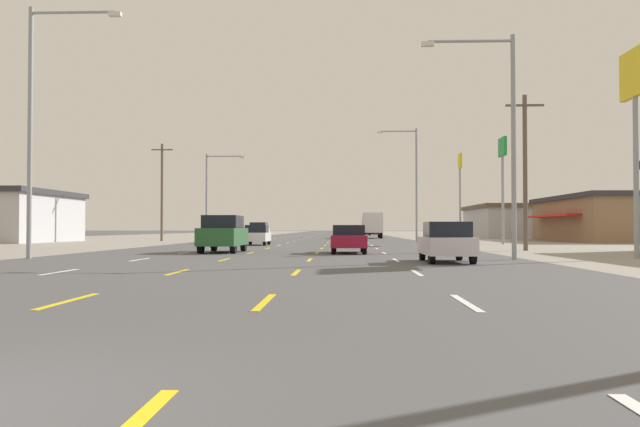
{
  "coord_description": "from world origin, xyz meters",
  "views": [
    {
      "loc": [
        3.13,
        -4.34,
        1.3
      ],
      "look_at": [
        0.21,
        76.51,
        3.14
      ],
      "focal_mm": 36.37,
      "sensor_mm": 36.0,
      "label": 1
    }
  ],
  "objects_px": {
    "suv_inner_left_mid": "(223,233)",
    "pole_sign_right_row_2": "(460,176)",
    "sedan_far_left_far": "(227,234)",
    "box_truck_far_right_farthest": "(372,224)",
    "streetlight_right_row_1": "(413,177)",
    "pole_sign_right_row_0": "(635,94)",
    "streetlight_right_row_0": "(504,129)",
    "sedan_inner_right_distant_a": "(347,232)",
    "sedan_far_right_distant_b": "(365,231)",
    "hatchback_far_right_nearest": "(446,242)",
    "pole_sign_right_row_1": "(503,164)",
    "sedan_inner_right_near": "(349,239)",
    "suv_far_left_farther": "(259,231)",
    "hatchback_inner_left_midfar": "(257,235)",
    "streetlight_left_row_1": "(211,190)",
    "streetlight_left_row_0": "(38,114)"
  },
  "relations": [
    {
      "from": "box_truck_far_right_farthest",
      "to": "streetlight_right_row_0",
      "type": "xyz_separation_m",
      "value": [
        2.93,
        -56.41,
        3.55
      ]
    },
    {
      "from": "sedan_inner_right_near",
      "to": "hatchback_far_right_nearest",
      "type": "bearing_deg",
      "value": -67.77
    },
    {
      "from": "suv_far_left_farther",
      "to": "box_truck_far_right_farthest",
      "type": "bearing_deg",
      "value": 28.22
    },
    {
      "from": "sedan_inner_right_near",
      "to": "pole_sign_right_row_1",
      "type": "xyz_separation_m",
      "value": [
        12.61,
        18.94,
        5.73
      ]
    },
    {
      "from": "sedan_inner_right_distant_a",
      "to": "pole_sign_right_row_2",
      "type": "distance_m",
      "value": 16.05
    },
    {
      "from": "sedan_inner_right_near",
      "to": "box_truck_far_right_farthest",
      "type": "height_order",
      "value": "box_truck_far_right_farthest"
    },
    {
      "from": "sedan_inner_right_near",
      "to": "suv_far_left_farther",
      "type": "bearing_deg",
      "value": 103.64
    },
    {
      "from": "suv_far_left_farther",
      "to": "pole_sign_right_row_0",
      "type": "xyz_separation_m",
      "value": [
        22.3,
        -48.25,
        5.93
      ]
    },
    {
      "from": "suv_inner_left_mid",
      "to": "pole_sign_right_row_1",
      "type": "distance_m",
      "value": 27.08
    },
    {
      "from": "sedan_inner_right_distant_a",
      "to": "pole_sign_right_row_1",
      "type": "distance_m",
      "value": 34.15
    },
    {
      "from": "sedan_far_left_far",
      "to": "hatchback_inner_left_midfar",
      "type": "bearing_deg",
      "value": -63.59
    },
    {
      "from": "sedan_far_right_distant_b",
      "to": "pole_sign_right_row_0",
      "type": "distance_m",
      "value": 90.03
    },
    {
      "from": "suv_inner_left_mid",
      "to": "pole_sign_right_row_2",
      "type": "relative_size",
      "value": 0.47
    },
    {
      "from": "suv_far_left_farther",
      "to": "sedan_inner_right_distant_a",
      "type": "height_order",
      "value": "suv_far_left_farther"
    },
    {
      "from": "suv_far_left_farther",
      "to": "pole_sign_right_row_0",
      "type": "relative_size",
      "value": 0.55
    },
    {
      "from": "hatchback_far_right_nearest",
      "to": "suv_far_left_farther",
      "type": "height_order",
      "value": "suv_far_left_farther"
    },
    {
      "from": "sedan_far_right_distant_b",
      "to": "pole_sign_right_row_0",
      "type": "height_order",
      "value": "pole_sign_right_row_0"
    },
    {
      "from": "suv_far_left_farther",
      "to": "streetlight_right_row_0",
      "type": "distance_m",
      "value": 52.0
    },
    {
      "from": "pole_sign_right_row_1",
      "to": "streetlight_right_row_0",
      "type": "height_order",
      "value": "streetlight_right_row_0"
    },
    {
      "from": "hatchback_far_right_nearest",
      "to": "box_truck_far_right_farthest",
      "type": "bearing_deg",
      "value": 90.22
    },
    {
      "from": "streetlight_right_row_0",
      "to": "hatchback_inner_left_midfar",
      "type": "bearing_deg",
      "value": 120.33
    },
    {
      "from": "streetlight_left_row_0",
      "to": "suv_inner_left_mid",
      "type": "bearing_deg",
      "value": 50.07
    },
    {
      "from": "streetlight_right_row_1",
      "to": "pole_sign_right_row_0",
      "type": "bearing_deg",
      "value": -80.7
    },
    {
      "from": "sedan_inner_right_distant_a",
      "to": "suv_inner_left_mid",
      "type": "bearing_deg",
      "value": -97.92
    },
    {
      "from": "sedan_far_left_far",
      "to": "streetlight_right_row_0",
      "type": "height_order",
      "value": "streetlight_right_row_0"
    },
    {
      "from": "pole_sign_right_row_1",
      "to": "pole_sign_right_row_2",
      "type": "distance_m",
      "value": 27.43
    },
    {
      "from": "suv_inner_left_mid",
      "to": "streetlight_right_row_1",
      "type": "height_order",
      "value": "streetlight_right_row_1"
    },
    {
      "from": "sedan_far_right_distant_b",
      "to": "sedan_far_left_far",
      "type": "bearing_deg",
      "value": -103.23
    },
    {
      "from": "suv_far_left_farther",
      "to": "suv_inner_left_mid",
      "type": "bearing_deg",
      "value": -85.18
    },
    {
      "from": "streetlight_right_row_0",
      "to": "streetlight_left_row_1",
      "type": "distance_m",
      "value": 40.44
    },
    {
      "from": "streetlight_right_row_0",
      "to": "sedan_far_left_far",
      "type": "bearing_deg",
      "value": 119.41
    },
    {
      "from": "box_truck_far_right_farthest",
      "to": "sedan_far_right_distant_b",
      "type": "xyz_separation_m",
      "value": [
        0.25,
        33.85,
        -1.08
      ]
    },
    {
      "from": "suv_inner_left_mid",
      "to": "pole_sign_right_row_0",
      "type": "relative_size",
      "value": 0.55
    },
    {
      "from": "pole_sign_right_row_2",
      "to": "streetlight_right_row_0",
      "type": "bearing_deg",
      "value": -98.26
    },
    {
      "from": "suv_far_left_farther",
      "to": "box_truck_far_right_farthest",
      "type": "height_order",
      "value": "box_truck_far_right_farthest"
    },
    {
      "from": "streetlight_left_row_0",
      "to": "streetlight_right_row_1",
      "type": "xyz_separation_m",
      "value": [
        19.6,
        35.43,
        0.07
      ]
    },
    {
      "from": "sedan_far_left_far",
      "to": "box_truck_far_right_farthest",
      "type": "height_order",
      "value": "box_truck_far_right_farthest"
    },
    {
      "from": "suv_far_left_farther",
      "to": "streetlight_right_row_1",
      "type": "distance_m",
      "value": 22.14
    },
    {
      "from": "hatchback_inner_left_midfar",
      "to": "box_truck_far_right_farthest",
      "type": "distance_m",
      "value": 35.32
    },
    {
      "from": "sedan_inner_right_distant_a",
      "to": "sedan_inner_right_near",
      "type": "bearing_deg",
      "value": -90.16
    },
    {
      "from": "hatchback_inner_left_midfar",
      "to": "streetlight_right_row_1",
      "type": "bearing_deg",
      "value": 43.83
    },
    {
      "from": "suv_far_left_farther",
      "to": "streetlight_right_row_1",
      "type": "height_order",
      "value": "streetlight_right_row_1"
    },
    {
      "from": "sedan_inner_right_near",
      "to": "streetlight_left_row_1",
      "type": "xyz_separation_m",
      "value": [
        -13.14,
        28.5,
        4.23
      ]
    },
    {
      "from": "pole_sign_right_row_1",
      "to": "streetlight_right_row_0",
      "type": "bearing_deg",
      "value": -103.59
    },
    {
      "from": "hatchback_far_right_nearest",
      "to": "sedan_inner_right_distant_a",
      "type": "distance_m",
      "value": 59.25
    },
    {
      "from": "hatchback_inner_left_midfar",
      "to": "streetlight_left_row_1",
      "type": "bearing_deg",
      "value": 116.03
    },
    {
      "from": "suv_far_left_farther",
      "to": "sedan_inner_right_distant_a",
      "type": "relative_size",
      "value": 1.09
    },
    {
      "from": "hatchback_far_right_nearest",
      "to": "pole_sign_right_row_1",
      "type": "height_order",
      "value": "pole_sign_right_row_1"
    },
    {
      "from": "hatchback_far_right_nearest",
      "to": "pole_sign_right_row_1",
      "type": "relative_size",
      "value": 0.45
    },
    {
      "from": "sedan_inner_right_near",
      "to": "sedan_far_left_far",
      "type": "height_order",
      "value": "same"
    }
  ]
}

